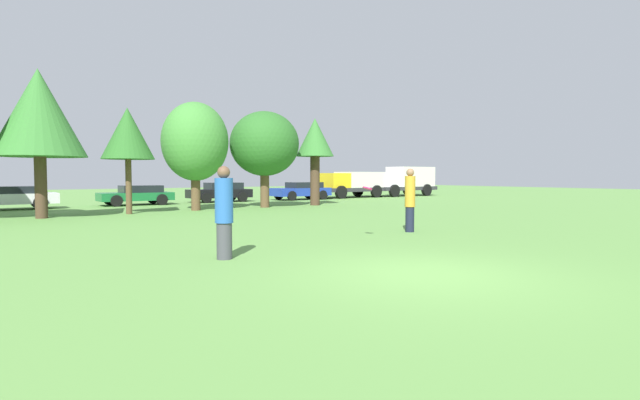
{
  "coord_description": "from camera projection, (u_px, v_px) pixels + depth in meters",
  "views": [
    {
      "loc": [
        -6.3,
        -5.88,
        1.73
      ],
      "look_at": [
        1.04,
        4.66,
        1.07
      ],
      "focal_mm": 27.19,
      "sensor_mm": 36.0,
      "label": 1
    }
  ],
  "objects": [
    {
      "name": "ground_plane",
      "position": [
        423.0,
        274.0,
        8.5
      ],
      "size": [
        120.0,
        120.0,
        0.0
      ],
      "primitive_type": "plane",
      "color": "#5B8E42"
    },
    {
      "name": "person_thrower",
      "position": [
        224.0,
        212.0,
        9.92
      ],
      "size": [
        0.37,
        0.37,
        1.92
      ],
      "rotation": [
        0.0,
        0.0,
        0.19
      ],
      "color": "#3F3F47",
      "rests_on": "ground"
    },
    {
      "name": "person_catcher",
      "position": [
        410.0,
        199.0,
        14.71
      ],
      "size": [
        0.31,
        0.31,
        1.93
      ],
      "rotation": [
        0.0,
        0.0,
        -2.96
      ],
      "color": "#191E33",
      "rests_on": "ground"
    },
    {
      "name": "frisbee",
      "position": [
        367.0,
        188.0,
        13.0
      ],
      "size": [
        0.26,
        0.26,
        0.11
      ],
      "color": "#F21E72"
    },
    {
      "name": "tree_2",
      "position": [
        39.0,
        113.0,
        19.2
      ],
      "size": [
        3.49,
        3.49,
        5.96
      ],
      "color": "#473323",
      "rests_on": "ground"
    },
    {
      "name": "tree_3",
      "position": [
        128.0,
        134.0,
        21.43
      ],
      "size": [
        2.28,
        2.28,
        4.72
      ],
      "color": "brown",
      "rests_on": "ground"
    },
    {
      "name": "tree_4",
      "position": [
        195.0,
        142.0,
        23.63
      ],
      "size": [
        3.22,
        3.22,
        5.29
      ],
      "color": "brown",
      "rests_on": "ground"
    },
    {
      "name": "tree_5",
      "position": [
        264.0,
        144.0,
        25.86
      ],
      "size": [
        3.69,
        3.69,
        5.13
      ],
      "color": "brown",
      "rests_on": "ground"
    },
    {
      "name": "tree_6",
      "position": [
        315.0,
        141.0,
        27.75
      ],
      "size": [
        2.18,
        2.18,
        4.99
      ],
      "color": "#473323",
      "rests_on": "ground"
    },
    {
      "name": "parked_car_white",
      "position": [
        8.0,
        197.0,
        24.22
      ],
      "size": [
        4.57,
        1.94,
        1.17
      ],
      "rotation": [
        0.0,
        0.0,
        3.15
      ],
      "color": "silver",
      "rests_on": "ground"
    },
    {
      "name": "parked_car_green",
      "position": [
        137.0,
        194.0,
        28.08
      ],
      "size": [
        4.02,
        1.98,
        1.14
      ],
      "rotation": [
        0.0,
        0.0,
        3.15
      ],
      "color": "#196633",
      "rests_on": "ground"
    },
    {
      "name": "parked_car_black",
      "position": [
        220.0,
        192.0,
        31.44
      ],
      "size": [
        4.0,
        1.91,
        1.25
      ],
      "rotation": [
        0.0,
        0.0,
        3.15
      ],
      "color": "black",
      "rests_on": "ground"
    },
    {
      "name": "parked_car_blue",
      "position": [
        302.0,
        190.0,
        34.37
      ],
      "size": [
        4.17,
        2.01,
        1.23
      ],
      "rotation": [
        0.0,
        0.0,
        3.15
      ],
      "color": "#1E389E",
      "rests_on": "ground"
    },
    {
      "name": "delivery_truck_yellow",
      "position": [
        352.0,
        183.0,
        37.69
      ],
      "size": [
        5.56,
        2.57,
        1.99
      ],
      "rotation": [
        0.0,
        0.0,
        3.15
      ],
      "color": "#2D2D33",
      "rests_on": "ground"
    },
    {
      "name": "delivery_truck_white",
      "position": [
        405.0,
        180.0,
        40.63
      ],
      "size": [
        5.97,
        2.51,
        2.43
      ],
      "rotation": [
        0.0,
        0.0,
        3.15
      ],
      "color": "#2D2D33",
      "rests_on": "ground"
    }
  ]
}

